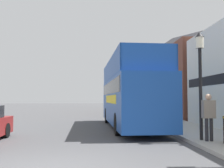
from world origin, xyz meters
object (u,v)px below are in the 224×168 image
object	(u,v)px
tour_bus	(130,97)
pedestrian_second	(209,113)
lamp_post_nearest	(200,64)
lamp_post_second	(152,80)
parked_car_ahead_of_bus	(123,111)

from	to	relation	value
tour_bus	pedestrian_second	xyz separation A→B (m)	(2.27, -6.05, -0.65)
lamp_post_nearest	lamp_post_second	xyz separation A→B (m)	(0.01, 9.00, 0.01)
parked_car_ahead_of_bus	lamp_post_nearest	xyz separation A→B (m)	(1.66, -13.93, 2.49)
parked_car_ahead_of_bus	lamp_post_second	xyz separation A→B (m)	(1.67, -4.93, 2.50)
lamp_post_second	lamp_post_nearest	bearing A→B (deg)	-90.04
tour_bus	lamp_post_nearest	xyz separation A→B (m)	(2.10, -5.71, 1.27)
lamp_post_nearest	tour_bus	bearing A→B (deg)	110.20
parked_car_ahead_of_bus	lamp_post_second	size ratio (longest dim) A/B	0.96
tour_bus	lamp_post_nearest	bearing A→B (deg)	-72.03
parked_car_ahead_of_bus	lamp_post_nearest	world-z (taller)	lamp_post_nearest
lamp_post_nearest	pedestrian_second	bearing A→B (deg)	-64.07
tour_bus	parked_car_ahead_of_bus	xyz separation A→B (m)	(0.44, 8.22, -1.23)
tour_bus	lamp_post_second	distance (m)	4.11
pedestrian_second	lamp_post_second	world-z (taller)	lamp_post_second
parked_car_ahead_of_bus	lamp_post_second	world-z (taller)	lamp_post_second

